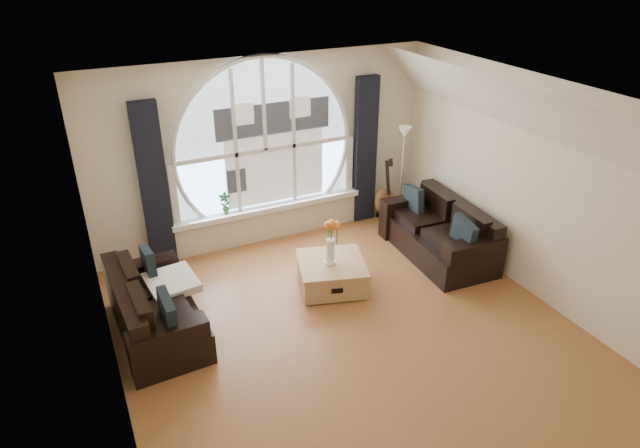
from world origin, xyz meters
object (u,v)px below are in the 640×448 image
(sofa_right, at_px, (438,230))
(guitar, at_px, (385,188))
(vase_flowers, at_px, (330,236))
(floor_lamp, at_px, (402,177))
(coffee_chest, at_px, (331,273))
(sofa_left, at_px, (155,304))
(potted_plant, at_px, (225,203))

(sofa_right, xyz_separation_m, guitar, (-0.06, 1.35, 0.13))
(vase_flowers, relative_size, floor_lamp, 0.44)
(coffee_chest, xyz_separation_m, vase_flowers, (-0.03, -0.02, 0.56))
(sofa_left, height_order, potted_plant, potted_plant)
(sofa_right, bearing_deg, guitar, 95.67)
(sofa_left, height_order, sofa_right, sofa_right)
(potted_plant, bearing_deg, sofa_right, -29.84)
(floor_lamp, distance_m, potted_plant, 2.71)
(sofa_left, distance_m, guitar, 4.15)
(sofa_right, height_order, coffee_chest, sofa_right)
(vase_flowers, bearing_deg, guitar, 40.33)
(guitar, bearing_deg, coffee_chest, -139.24)
(vase_flowers, relative_size, guitar, 0.66)
(sofa_left, height_order, coffee_chest, sofa_left)
(coffee_chest, bearing_deg, guitar, 57.03)
(sofa_left, relative_size, sofa_right, 0.94)
(sofa_left, distance_m, coffee_chest, 2.23)
(sofa_right, height_order, floor_lamp, floor_lamp)
(sofa_left, xyz_separation_m, vase_flowers, (2.19, -0.02, 0.36))
(guitar, bearing_deg, vase_flowers, -139.39)
(floor_lamp, bearing_deg, sofa_right, -92.31)
(guitar, xyz_separation_m, potted_plant, (-2.58, 0.16, 0.18))
(guitar, bearing_deg, potted_plant, 176.74)
(coffee_chest, relative_size, potted_plant, 2.57)
(sofa_right, height_order, vase_flowers, vase_flowers)
(potted_plant, bearing_deg, sofa_left, -129.75)
(sofa_right, bearing_deg, vase_flowers, -173.56)
(sofa_left, bearing_deg, potted_plant, 47.23)
(floor_lamp, xyz_separation_m, guitar, (-0.10, 0.28, -0.27))
(vase_flowers, distance_m, potted_plant, 1.83)
(vase_flowers, height_order, guitar, vase_flowers)
(floor_lamp, relative_size, potted_plant, 4.90)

